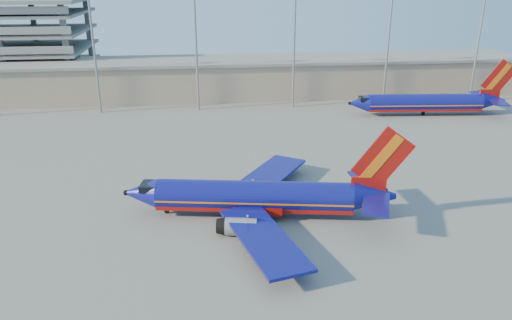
% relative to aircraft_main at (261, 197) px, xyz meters
% --- Properties ---
extents(ground, '(220.00, 220.00, 0.00)m').
position_rel_aircraft_main_xyz_m(ground, '(-1.91, 4.06, -2.40)').
color(ground, slate).
rests_on(ground, ground).
extents(terminal_building, '(122.00, 16.00, 8.50)m').
position_rel_aircraft_main_xyz_m(terminal_building, '(8.09, 62.06, 1.91)').
color(terminal_building, gray).
rests_on(terminal_building, ground).
extents(light_mast_row, '(101.60, 1.60, 28.65)m').
position_rel_aircraft_main_xyz_m(light_mast_row, '(3.09, 50.06, 15.15)').
color(light_mast_row, gray).
rests_on(light_mast_row, ground).
extents(aircraft_main, '(33.02, 31.51, 11.25)m').
position_rel_aircraft_main_xyz_m(aircraft_main, '(0.00, 0.00, 0.00)').
color(aircraft_main, navy).
rests_on(aircraft_main, ground).
extents(aircraft_second, '(33.05, 12.84, 11.19)m').
position_rel_aircraft_main_xyz_m(aircraft_second, '(38.90, 40.46, 0.16)').
color(aircraft_second, navy).
rests_on(aircraft_second, ground).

